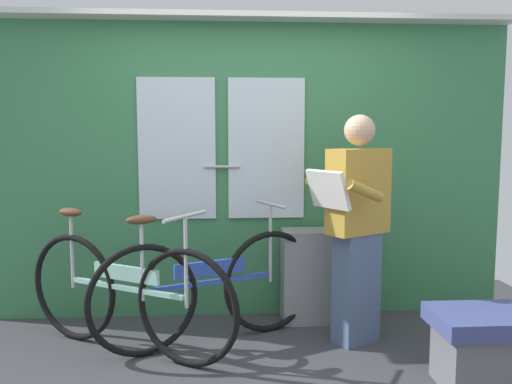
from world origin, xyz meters
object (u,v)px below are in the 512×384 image
bicycle_near_door (126,294)px  passenger_reading_newspaper (357,225)px  trash_bin_by_wall (305,276)px  bench_seat_corner (493,347)px  bicycle_leaning_behind (210,288)px

bicycle_near_door → passenger_reading_newspaper: size_ratio=0.95×
trash_bin_by_wall → bench_seat_corner: trash_bin_by_wall is taller
bicycle_near_door → bicycle_leaning_behind: 0.57m
bicycle_leaning_behind → bench_seat_corner: (1.65, -0.75, -0.16)m
bicycle_near_door → trash_bin_by_wall: 1.39m
trash_bin_by_wall → bench_seat_corner: bearing=-51.7°
trash_bin_by_wall → bicycle_near_door: bearing=-158.2°
bicycle_near_door → bench_seat_corner: 2.30m
trash_bin_by_wall → bicycle_leaning_behind: bearing=-151.1°
passenger_reading_newspaper → bench_seat_corner: 1.13m
bicycle_near_door → bench_seat_corner: bicycle_near_door is taller
bicycle_leaning_behind → bench_seat_corner: size_ratio=2.26×
passenger_reading_newspaper → bench_seat_corner: passenger_reading_newspaper is taller
bicycle_near_door → bench_seat_corner: size_ratio=2.15×
bicycle_near_door → bicycle_leaning_behind: (0.56, 0.11, -0.00)m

